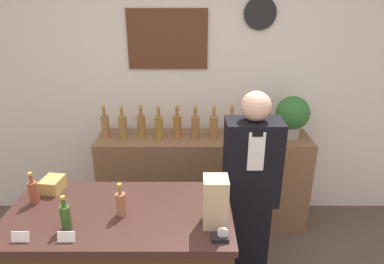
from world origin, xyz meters
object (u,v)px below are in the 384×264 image
(shopkeeper, at_px, (249,194))
(paper_bag, at_px, (215,202))
(tape_dispenser, at_px, (221,236))
(potted_plant, at_px, (292,114))

(shopkeeper, relative_size, paper_bag, 5.46)
(shopkeeper, xyz_separation_m, tape_dispenser, (-0.28, -0.75, 0.22))
(potted_plant, relative_size, tape_dispenser, 4.31)
(shopkeeper, relative_size, tape_dispenser, 17.38)
(shopkeeper, distance_m, tape_dispenser, 0.83)
(shopkeeper, height_order, paper_bag, shopkeeper)
(paper_bag, bearing_deg, potted_plant, 60.12)
(potted_plant, height_order, paper_bag, potted_plant)
(tape_dispenser, bearing_deg, paper_bag, 100.43)
(shopkeeper, height_order, potted_plant, shopkeeper)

